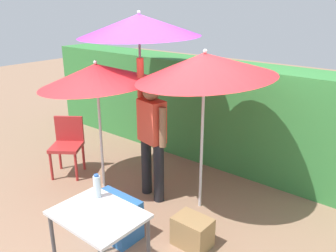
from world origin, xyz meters
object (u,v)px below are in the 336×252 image
crate_cardboard (192,232)px  folding_table (99,222)px  bottle_water (97,186)px  umbrella_rainbow (205,66)px  chair_plastic (68,142)px  umbrella_yellow (96,74)px  person_vendor (152,133)px  umbrella_orange (139,25)px  cooler_box (115,217)px

crate_cardboard → folding_table: bearing=-108.3°
bottle_water → umbrella_rainbow: bearing=83.7°
chair_plastic → umbrella_yellow: bearing=2.7°
crate_cardboard → bottle_water: bottle_water is taller
person_vendor → bottle_water: 1.41m
umbrella_orange → folding_table: size_ratio=3.05×
umbrella_orange → umbrella_yellow: (-0.11, -0.72, -0.58)m
cooler_box → folding_table: size_ratio=0.74×
umbrella_yellow → crate_cardboard: bearing=-7.8°
crate_cardboard → bottle_water: size_ratio=1.69×
umbrella_orange → person_vendor: bearing=-36.5°
umbrella_yellow → bottle_water: size_ratio=7.79×
person_vendor → folding_table: 1.67m
folding_table → bottle_water: 0.35m
person_vendor → umbrella_yellow: bearing=-160.6°
person_vendor → bottle_water: (0.48, -1.32, -0.04)m
person_vendor → folding_table: person_vendor is taller
umbrella_orange → umbrella_yellow: size_ratio=1.30×
umbrella_orange → chair_plastic: bearing=-138.8°
umbrella_rainbow → crate_cardboard: bearing=-61.6°
crate_cardboard → cooler_box: bearing=-152.7°
cooler_box → crate_cardboard: 0.90m
umbrella_yellow → cooler_box: umbrella_yellow is taller
chair_plastic → umbrella_rainbow: bearing=13.0°
folding_table → bottle_water: (-0.21, 0.18, 0.21)m
umbrella_rainbow → folding_table: bearing=-88.4°
umbrella_yellow → bottle_water: (1.21, -1.06, -0.76)m
umbrella_rainbow → umbrella_orange: bearing=168.4°
umbrella_rainbow → chair_plastic: 2.57m
person_vendor → cooler_box: size_ratio=3.17×
crate_cardboard → folding_table: (-0.33, -1.00, 0.52)m
folding_table → bottle_water: size_ratio=3.33×
chair_plastic → cooler_box: bearing=-19.8°
umbrella_rainbow → crate_cardboard: (0.38, -0.70, -1.69)m
folding_table → bottle_water: bottle_water is taller
bottle_water → chair_plastic: bearing=152.5°
umbrella_yellow → folding_table: (1.43, -1.24, -0.97)m
bottle_water → cooler_box: bearing=121.6°
umbrella_rainbow → cooler_box: size_ratio=3.54×
umbrella_yellow → umbrella_orange: bearing=81.6°
umbrella_yellow → person_vendor: 1.06m
umbrella_yellow → cooler_box: 1.84m
umbrella_orange → folding_table: umbrella_orange is taller
person_vendor → bottle_water: person_vendor is taller
umbrella_orange → bottle_water: size_ratio=10.16×
umbrella_orange → umbrella_yellow: bearing=-98.4°
chair_plastic → crate_cardboard: bearing=-4.6°
person_vendor → bottle_water: size_ratio=7.83×
folding_table → chair_plastic: bearing=151.1°
umbrella_rainbow → folding_table: 2.06m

